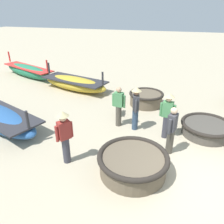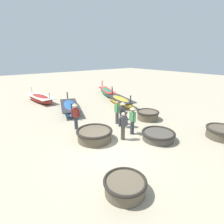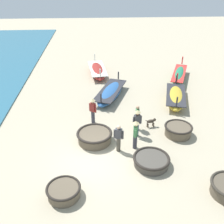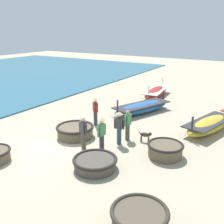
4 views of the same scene
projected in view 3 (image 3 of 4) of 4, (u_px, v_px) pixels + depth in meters
name	position (u px, v px, depth m)	size (l,w,h in m)	color
ground_plane	(93.00, 160.00, 13.18)	(80.00, 80.00, 0.00)	tan
coracle_front_left	(64.00, 191.00, 11.00)	(1.48, 1.48, 0.52)	brown
coracle_tilted	(178.00, 130.00, 14.96)	(1.60, 1.60, 0.62)	brown
coracle_beside_post	(151.00, 161.00, 12.74)	(1.81, 1.81, 0.48)	#4C473F
coracle_far_left	(95.00, 136.00, 14.40)	(1.97, 1.97, 0.61)	brown
long_boat_blue_hull	(110.00, 93.00, 19.26)	(2.80, 4.69, 1.21)	#285693
long_boat_white_hull	(97.00, 70.00, 23.23)	(1.77, 4.50, 1.24)	maroon
long_boat_ochre_hull	(179.00, 75.00, 22.08)	(2.57, 4.66, 1.39)	#237551
long_boat_green_hull	(176.00, 97.00, 18.57)	(2.25, 4.27, 1.27)	gold
fisherman_by_coracle	(135.00, 133.00, 13.58)	(0.36, 0.53, 1.67)	#383842
fisherman_hauling	(137.00, 117.00, 15.22)	(0.26, 0.53, 1.57)	#4C473D
fisherman_with_hat	(93.00, 109.00, 15.80)	(0.44, 0.38, 1.67)	#383842
fisherman_standing_left	(137.00, 121.00, 14.58)	(0.52, 0.36, 1.67)	#2D425B
fisherman_crouching	(119.00, 138.00, 13.43)	(0.51, 0.31, 1.57)	#4C473D
dog	(151.00, 121.00, 15.70)	(0.67, 0.31, 0.55)	#3D3328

